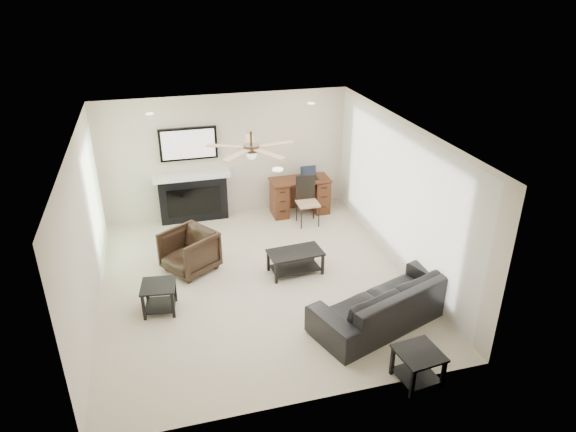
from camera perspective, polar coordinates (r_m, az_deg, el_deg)
name	(u,v)px	position (r m, az deg, el deg)	size (l,w,h in m)	color
room_shell	(265,183)	(7.90, -2.61, 3.71)	(5.50, 5.54, 2.52)	beige
sofa	(386,301)	(7.62, 10.82, -9.23)	(2.27, 0.89, 0.66)	black
armchair	(189,251)	(8.81, -10.90, -3.88)	(0.77, 0.79, 0.72)	black
coffee_table	(295,262)	(8.66, 0.81, -5.14)	(0.90, 0.50, 0.40)	black
end_table_near	(417,367)	(6.77, 14.19, -15.92)	(0.52, 0.52, 0.45)	black
end_table_left	(160,298)	(7.97, -14.08, -8.78)	(0.50, 0.50, 0.45)	black
fireplace_unit	(192,176)	(10.35, -10.67, 4.39)	(1.52, 0.34, 1.91)	black
desk	(300,196)	(10.70, 1.33, 2.23)	(1.22, 0.56, 0.76)	#361F0D
desk_chair	(308,202)	(10.18, 2.22, 1.58)	(0.42, 0.44, 0.97)	black
laptop	(310,173)	(10.55, 2.44, 4.77)	(0.33, 0.24, 0.23)	black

